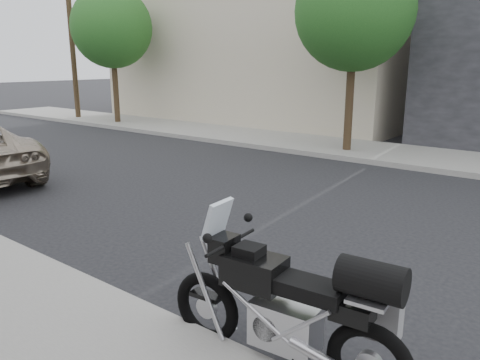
{
  "coord_description": "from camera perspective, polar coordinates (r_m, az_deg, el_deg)",
  "views": [
    {
      "loc": [
        -4.02,
        7.11,
        2.76
      ],
      "look_at": [
        0.45,
        1.32,
        0.9
      ],
      "focal_mm": 35.0,
      "sensor_mm": 36.0,
      "label": 1
    }
  ],
  "objects": [
    {
      "name": "utility_pole",
      "position": [
        23.94,
        -19.77,
        15.25
      ],
      "size": [
        0.24,
        0.24,
        6.7
      ],
      "primitive_type": "cylinder",
      "color": "#392B1A",
      "rests_on": "far_sidewalk"
    },
    {
      "name": "ground",
      "position": [
        8.62,
        7.8,
        -4.54
      ],
      "size": [
        120.0,
        120.0,
        0.0
      ],
      "primitive_type": "plane",
      "color": "black",
      "rests_on": "ground"
    },
    {
      "name": "street_tree_mid",
      "position": [
        14.49,
        13.78,
        19.35
      ],
      "size": [
        3.4,
        3.4,
        5.7
      ],
      "color": "#392B1A",
      "rests_on": "far_sidewalk"
    },
    {
      "name": "motorcycle",
      "position": [
        4.3,
        7.05,
        -15.21
      ],
      "size": [
        2.4,
        0.89,
        1.52
      ],
      "rotation": [
        0.0,
        0.0,
        0.08
      ],
      "color": "black",
      "rests_on": "ground"
    },
    {
      "name": "far_building_cream",
      "position": [
        24.41,
        5.68,
        17.13
      ],
      "size": [
        14.0,
        11.0,
        8.0
      ],
      "color": "#C0B69A",
      "rests_on": "ground"
    },
    {
      "name": "street_tree_right",
      "position": [
        21.53,
        -15.37,
        17.47
      ],
      "size": [
        3.4,
        3.4,
        5.7
      ],
      "color": "#392B1A",
      "rests_on": "far_sidewalk"
    },
    {
      "name": "far_sidewalk",
      "position": [
        14.44,
        20.89,
        2.62
      ],
      "size": [
        44.0,
        3.0,
        0.15
      ],
      "primitive_type": "cube",
      "color": "gray",
      "rests_on": "ground"
    }
  ]
}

